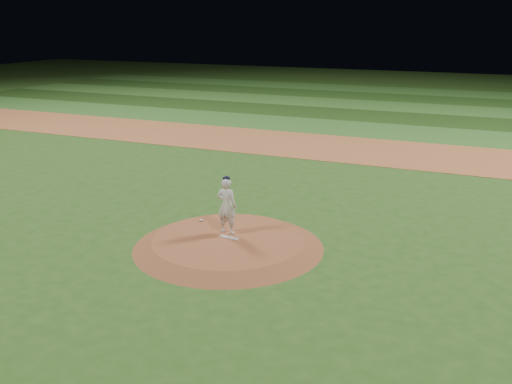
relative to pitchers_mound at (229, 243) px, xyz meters
The scene contains 12 objects.
ground 0.12m from the pitchers_mound, ahead, with size 120.00×120.00×0.00m, color #2B521A.
infield_dirt_band 14.00m from the pitchers_mound, 90.00° to the left, with size 70.00×6.00×0.02m, color #A45D33.
outfield_stripe_0 19.50m from the pitchers_mound, 90.00° to the left, with size 70.00×5.00×0.02m, color #326625.
outfield_stripe_1 24.50m from the pitchers_mound, 90.00° to the left, with size 70.00×5.00×0.02m, color #1F3F14.
outfield_stripe_2 29.50m from the pitchers_mound, 90.00° to the left, with size 70.00×5.00×0.02m, color #356926.
outfield_stripe_3 34.50m from the pitchers_mound, 90.00° to the left, with size 70.00×5.00×0.02m, color #214716.
outfield_stripe_4 39.50m from the pitchers_mound, 90.00° to the left, with size 70.00×5.00×0.02m, color #326825.
outfield_stripe_5 44.50m from the pitchers_mound, 90.00° to the left, with size 70.00×5.00×0.02m, color #274C18.
pitchers_mound is the anchor object (origin of this frame).
pitching_rubber 0.15m from the pitchers_mound, 98.54° to the left, with size 0.60×0.15×0.03m, color beige.
rosin_bag 1.77m from the pitchers_mound, 145.08° to the left, with size 0.12×0.12×0.07m, color beige.
pitcher_on_mound 1.09m from the pitchers_mound, 120.73° to the left, with size 0.62×0.41×1.75m.
Camera 1 is at (6.83, -13.75, 6.35)m, focal length 40.00 mm.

